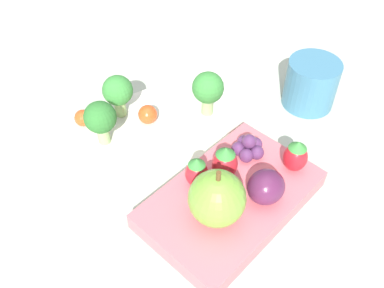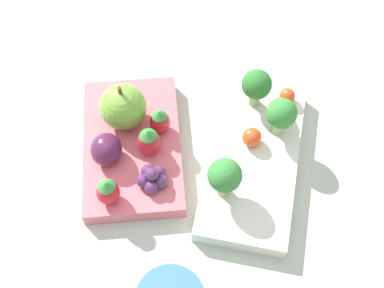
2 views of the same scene
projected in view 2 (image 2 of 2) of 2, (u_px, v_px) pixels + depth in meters
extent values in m
plane|color=#ADB7A3|center=(194.00, 161.00, 0.68)|extent=(4.00, 4.00, 0.00)
cube|color=silver|center=(252.00, 160.00, 0.67)|extent=(0.24, 0.14, 0.02)
cube|color=#DB6670|center=(132.00, 146.00, 0.68)|extent=(0.21, 0.15, 0.02)
cylinder|color=#93B770|center=(224.00, 187.00, 0.62)|extent=(0.02, 0.02, 0.02)
sphere|color=#388438|center=(225.00, 175.00, 0.60)|extent=(0.04, 0.04, 0.04)
cylinder|color=#93B770|center=(278.00, 126.00, 0.66)|extent=(0.01, 0.01, 0.02)
sphere|color=#388438|center=(282.00, 113.00, 0.64)|extent=(0.04, 0.04, 0.04)
cylinder|color=#93B770|center=(254.00, 97.00, 0.69)|extent=(0.01, 0.01, 0.02)
sphere|color=#2D702D|center=(257.00, 84.00, 0.66)|extent=(0.04, 0.04, 0.04)
sphere|color=#DB4C1E|center=(252.00, 137.00, 0.66)|extent=(0.02, 0.02, 0.02)
sphere|color=#DB4C1E|center=(287.00, 96.00, 0.69)|extent=(0.02, 0.02, 0.02)
sphere|color=#70A838|center=(123.00, 107.00, 0.66)|extent=(0.06, 0.06, 0.06)
cylinder|color=brown|center=(120.00, 91.00, 0.63)|extent=(0.00, 0.00, 0.01)
ellipsoid|color=red|center=(160.00, 122.00, 0.66)|extent=(0.03, 0.03, 0.03)
cone|color=#388438|center=(159.00, 114.00, 0.65)|extent=(0.02, 0.02, 0.01)
ellipsoid|color=red|center=(149.00, 145.00, 0.64)|extent=(0.03, 0.03, 0.04)
cone|color=#388438|center=(148.00, 136.00, 0.63)|extent=(0.02, 0.02, 0.01)
ellipsoid|color=red|center=(108.00, 192.00, 0.61)|extent=(0.03, 0.03, 0.03)
cone|color=#388438|center=(106.00, 185.00, 0.60)|extent=(0.02, 0.02, 0.01)
ellipsoid|color=#511E42|center=(106.00, 149.00, 0.64)|extent=(0.04, 0.04, 0.04)
sphere|color=#562D5B|center=(151.00, 187.00, 0.63)|extent=(0.02, 0.02, 0.02)
sphere|color=#562D5B|center=(161.00, 182.00, 0.63)|extent=(0.02, 0.02, 0.02)
sphere|color=#562D5B|center=(159.00, 172.00, 0.64)|extent=(0.02, 0.02, 0.02)
sphere|color=#562D5B|center=(148.00, 171.00, 0.64)|extent=(0.02, 0.02, 0.02)
sphere|color=#562D5B|center=(143.00, 181.00, 0.63)|extent=(0.02, 0.02, 0.02)
sphere|color=#562D5B|center=(152.00, 174.00, 0.62)|extent=(0.02, 0.02, 0.02)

